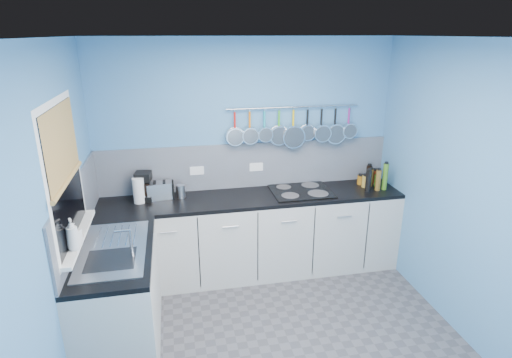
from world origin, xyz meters
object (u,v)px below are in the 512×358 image
object	(u,v)px
soap_bottle_b	(75,235)
coffee_maker	(144,186)
paper_towel	(139,190)
soap_bottle_a	(72,234)
canister	(181,191)
hob	(301,191)
toaster	(160,190)

from	to	relation	value
soap_bottle_b	coffee_maker	distance (m)	1.27
paper_towel	coffee_maker	distance (m)	0.08
paper_towel	soap_bottle_a	bearing A→B (deg)	-107.66
coffee_maker	canister	world-z (taller)	coffee_maker
canister	soap_bottle_a	bearing A→B (deg)	-122.50
hob	toaster	bearing A→B (deg)	176.18
canister	hob	world-z (taller)	canister
soap_bottle_a	hob	size ratio (longest dim) A/B	0.38
coffee_maker	toaster	bearing A→B (deg)	14.04
soap_bottle_a	paper_towel	size ratio (longest dim) A/B	0.92
paper_towel	canister	size ratio (longest dim) A/B	1.91
paper_towel	toaster	size ratio (longest dim) A/B	0.98
paper_towel	toaster	distance (m)	0.22
paper_towel	canister	bearing A→B (deg)	8.07
coffee_maker	soap_bottle_b	bearing A→B (deg)	-100.70
soap_bottle_b	toaster	distance (m)	1.35
soap_bottle_a	paper_towel	bearing A→B (deg)	72.34
soap_bottle_b	hob	distance (m)	2.36
soap_bottle_a	paper_towel	distance (m)	1.25
toaster	canister	xyz separation A→B (m)	(0.21, -0.02, -0.02)
soap_bottle_a	coffee_maker	bearing A→B (deg)	71.21
soap_bottle_a	canister	world-z (taller)	soap_bottle_a
coffee_maker	toaster	xyz separation A→B (m)	(0.16, 0.01, -0.06)
hob	canister	bearing A→B (deg)	176.44
soap_bottle_a	toaster	bearing A→B (deg)	65.29
paper_towel	coffee_maker	world-z (taller)	coffee_maker
soap_bottle_b	paper_towel	bearing A→B (deg)	71.47
soap_bottle_a	soap_bottle_b	bearing A→B (deg)	90.00
paper_towel	hob	world-z (taller)	paper_towel
soap_bottle_a	soap_bottle_b	xyz separation A→B (m)	(0.00, 0.06, -0.03)
soap_bottle_b	canister	size ratio (longest dim) A/B	1.26
paper_towel	soap_bottle_b	bearing A→B (deg)	-108.53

